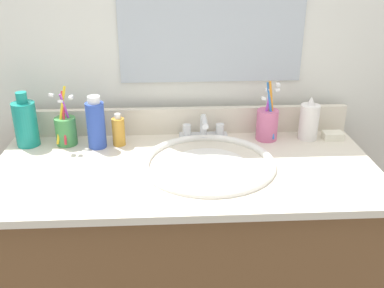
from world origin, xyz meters
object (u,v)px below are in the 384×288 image
(bottle_lotion_white, at_px, (309,121))
(bottle_oil_amber, at_px, (119,131))
(bottle_mouthwash_teal, at_px, (26,123))
(cup_green, at_px, (66,130))
(faucet, at_px, (203,131))
(soap_bar, at_px, (333,135))
(bottle_shampoo_blue, at_px, (96,124))
(cup_pink, at_px, (267,123))

(bottle_lotion_white, bearing_deg, bottle_oil_amber, -178.50)
(bottle_mouthwash_teal, distance_m, cup_green, 0.13)
(faucet, height_order, soap_bar, faucet)
(bottle_lotion_white, relative_size, cup_green, 0.76)
(bottle_mouthwash_teal, height_order, bottle_shampoo_blue, bottle_mouthwash_teal)
(soap_bar, bearing_deg, cup_green, 179.74)
(faucet, relative_size, cup_pink, 0.80)
(bottle_oil_amber, relative_size, cup_green, 0.55)
(bottle_mouthwash_teal, height_order, bottle_oil_amber, bottle_mouthwash_teal)
(bottle_mouthwash_teal, bearing_deg, cup_green, -0.41)
(bottle_oil_amber, height_order, cup_pink, cup_pink)
(faucet, relative_size, bottle_mouthwash_teal, 0.91)
(bottle_oil_amber, bearing_deg, faucet, 7.22)
(faucet, xyz_separation_m, bottle_oil_amber, (-0.27, -0.03, 0.02))
(bottle_mouthwash_teal, relative_size, bottle_shampoo_blue, 1.05)
(bottle_mouthwash_teal, distance_m, bottle_lotion_white, 0.91)
(faucet, height_order, bottle_oil_amber, bottle_oil_amber)
(cup_green, distance_m, soap_bar, 0.87)
(bottle_lotion_white, bearing_deg, bottle_shampoo_blue, -177.54)
(cup_pink, height_order, soap_bar, cup_pink)
(bottle_mouthwash_teal, xyz_separation_m, cup_green, (0.12, -0.00, -0.03))
(faucet, distance_m, cup_green, 0.44)
(bottle_mouthwash_teal, bearing_deg, bottle_shampoo_blue, -6.95)
(bottle_shampoo_blue, height_order, cup_green, cup_green)
(bottle_lotion_white, distance_m, bottle_oil_amber, 0.62)
(bottle_shampoo_blue, distance_m, bottle_oil_amber, 0.08)
(bottle_lotion_white, height_order, bottle_shampoo_blue, bottle_shampoo_blue)
(faucet, bearing_deg, cup_green, -177.21)
(bottle_oil_amber, bearing_deg, bottle_mouthwash_teal, 177.23)
(bottle_mouthwash_teal, distance_m, bottle_shampoo_blue, 0.23)
(bottle_oil_amber, height_order, soap_bar, bottle_oil_amber)
(faucet, xyz_separation_m, bottle_mouthwash_teal, (-0.57, -0.02, 0.05))
(soap_bar, bearing_deg, faucet, 176.58)
(faucet, relative_size, cup_green, 0.83)
(bottle_mouthwash_teal, relative_size, cup_pink, 0.89)
(faucet, distance_m, bottle_oil_amber, 0.28)
(bottle_shampoo_blue, bearing_deg, cup_pink, 3.39)
(bottle_shampoo_blue, height_order, bottle_oil_amber, bottle_shampoo_blue)
(cup_pink, bearing_deg, bottle_lotion_white, -1.27)
(bottle_shampoo_blue, height_order, cup_pink, cup_pink)
(faucet, xyz_separation_m, soap_bar, (0.43, -0.03, -0.02))
(bottle_lotion_white, bearing_deg, faucet, 176.92)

